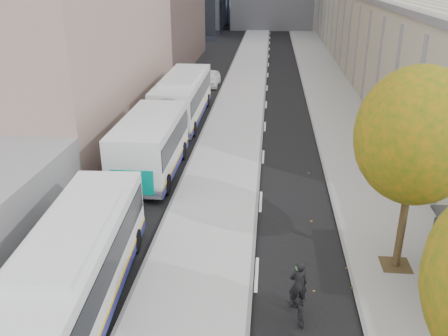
# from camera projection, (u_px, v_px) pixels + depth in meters

# --- Properties ---
(bus_platform) EXTENTS (4.25, 150.00, 0.15)m
(bus_platform) POSITION_uv_depth(u_px,v_px,m) (239.00, 106.00, 38.88)
(bus_platform) COLOR silver
(bus_platform) RESTS_ON ground
(sidewalk) EXTENTS (4.75, 150.00, 0.08)m
(sidewalk) POSITION_uv_depth(u_px,v_px,m) (338.00, 109.00, 38.18)
(sidewalk) COLOR gray
(sidewalk) RESTS_ON ground
(building_tan) EXTENTS (18.00, 92.00, 8.00)m
(building_tan) POSITION_uv_depth(u_px,v_px,m) (401.00, 22.00, 62.24)
(building_tan) COLOR gray
(building_tan) RESTS_ON ground
(tree_c) EXTENTS (4.20, 4.20, 7.28)m
(tree_c) POSITION_uv_depth(u_px,v_px,m) (417.00, 136.00, 16.03)
(tree_c) COLOR #322717
(tree_c) RESTS_ON sidewalk
(bus_far) EXTENTS (2.95, 19.37, 3.23)m
(bus_far) POSITION_uv_depth(u_px,v_px,m) (172.00, 114.00, 30.92)
(bus_far) COLOR silver
(bus_far) RESTS_ON ground
(cyclist) EXTENTS (0.82, 1.71, 2.11)m
(cyclist) POSITION_uv_depth(u_px,v_px,m) (297.00, 297.00, 15.19)
(cyclist) COLOR black
(cyclist) RESTS_ON ground
(distant_car) EXTENTS (1.80, 4.35, 1.48)m
(distant_car) POSITION_uv_depth(u_px,v_px,m) (210.00, 78.00, 45.67)
(distant_car) COLOR white
(distant_car) RESTS_ON ground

